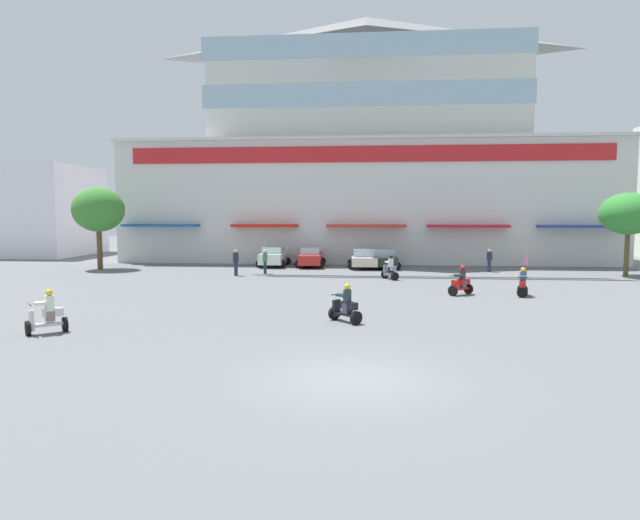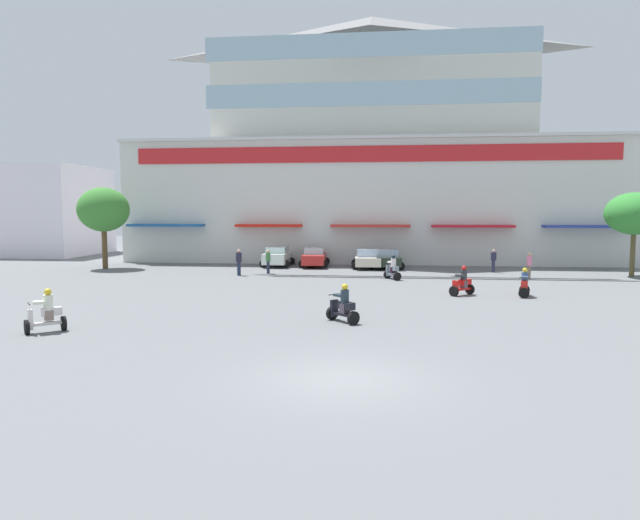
# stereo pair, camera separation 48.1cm
# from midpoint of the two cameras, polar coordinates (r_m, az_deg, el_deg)

# --- Properties ---
(ground_plane) EXTENTS (128.00, 128.00, 0.00)m
(ground_plane) POSITION_cam_midpoint_polar(r_m,az_deg,el_deg) (27.22, 3.67, -4.00)
(ground_plane) COLOR slate
(colonial_building) EXTENTS (40.96, 16.80, 21.33)m
(colonial_building) POSITION_cam_midpoint_polar(r_m,az_deg,el_deg) (50.26, 4.49, 10.75)
(colonial_building) COLOR silver
(colonial_building) RESTS_ON ground
(flank_building_left) EXTENTS (10.30, 9.86, 8.61)m
(flank_building_left) POSITION_cam_midpoint_polar(r_m,az_deg,el_deg) (60.87, -27.67, 4.53)
(flank_building_left) COLOR white
(flank_building_left) RESTS_ON ground
(plaza_tree_0) EXTENTS (3.78, 3.44, 6.03)m
(plaza_tree_0) POSITION_cam_midpoint_polar(r_m,az_deg,el_deg) (43.82, -22.24, 4.81)
(plaza_tree_0) COLOR brown
(plaza_tree_0) RESTS_ON ground
(plaza_tree_1) EXTENTS (3.62, 3.86, 5.50)m
(plaza_tree_1) POSITION_cam_midpoint_polar(r_m,az_deg,el_deg) (41.40, 28.99, 4.20)
(plaza_tree_1) COLOR brown
(plaza_tree_1) RESTS_ON ground
(parked_car_0) EXTENTS (2.33, 3.95, 1.52)m
(parked_car_0) POSITION_cam_midpoint_polar(r_m,az_deg,el_deg) (42.94, -5.13, 0.37)
(parked_car_0) COLOR white
(parked_car_0) RESTS_ON ground
(parked_car_1) EXTENTS (2.41, 4.41, 1.47)m
(parked_car_1) POSITION_cam_midpoint_polar(r_m,az_deg,el_deg) (42.60, -1.30, 0.32)
(parked_car_1) COLOR red
(parked_car_1) RESTS_ON ground
(parked_car_2) EXTENTS (2.56, 3.89, 1.45)m
(parked_car_2) POSITION_cam_midpoint_polar(r_m,az_deg,el_deg) (41.46, 4.23, 0.15)
(parked_car_2) COLOR beige
(parked_car_2) RESTS_ON ground
(parked_car_3) EXTENTS (2.58, 3.94, 1.42)m
(parked_car_3) POSITION_cam_midpoint_polar(r_m,az_deg,el_deg) (41.63, 6.22, 0.14)
(parked_car_3) COLOR black
(parked_car_3) RESTS_ON ground
(scooter_rider_0) EXTENTS (1.38, 1.34, 1.52)m
(scooter_rider_0) POSITION_cam_midpoint_polar(r_m,az_deg,el_deg) (29.12, 13.93, -2.32)
(scooter_rider_0) COLOR black
(scooter_rider_0) RESTS_ON ground
(scooter_rider_2) EXTENTS (1.34, 1.26, 1.57)m
(scooter_rider_2) POSITION_cam_midpoint_polar(r_m,az_deg,el_deg) (21.78, -26.96, -5.10)
(scooter_rider_2) COLOR black
(scooter_rider_2) RESTS_ON ground
(scooter_rider_3) EXTENTS (0.85, 1.42, 1.45)m
(scooter_rider_3) POSITION_cam_midpoint_polar(r_m,az_deg,el_deg) (29.65, 19.77, -2.37)
(scooter_rider_3) COLOR black
(scooter_rider_3) RESTS_ON ground
(scooter_rider_4) EXTENTS (1.36, 1.37, 1.52)m
(scooter_rider_4) POSITION_cam_midpoint_polar(r_m,az_deg,el_deg) (21.38, 2.01, -4.81)
(scooter_rider_4) COLOR black
(scooter_rider_4) RESTS_ON ground
(scooter_rider_5) EXTENTS (1.11, 1.42, 1.56)m
(scooter_rider_5) POSITION_cam_midpoint_polar(r_m,az_deg,el_deg) (34.88, 6.86, -0.94)
(scooter_rider_5) COLOR black
(scooter_rider_5) RESTS_ON ground
(pedestrian_0) EXTENTS (0.37, 0.37, 1.70)m
(pedestrian_0) POSITION_cam_midpoint_polar(r_m,az_deg,el_deg) (37.25, 20.13, -0.32)
(pedestrian_0) COLOR #7C6655
(pedestrian_0) RESTS_ON ground
(pedestrian_1) EXTENTS (0.50, 0.50, 1.62)m
(pedestrian_1) POSITION_cam_midpoint_polar(r_m,az_deg,el_deg) (40.52, 16.78, 0.09)
(pedestrian_1) COLOR #292C42
(pedestrian_1) RESTS_ON ground
(pedestrian_2) EXTENTS (0.42, 0.42, 1.75)m
(pedestrian_2) POSITION_cam_midpoint_polar(r_m,az_deg,el_deg) (37.03, -9.06, -0.09)
(pedestrian_2) COLOR #222A43
(pedestrian_2) RESTS_ON ground
(pedestrian_3) EXTENTS (0.41, 0.41, 1.66)m
(pedestrian_3) POSITION_cam_midpoint_polar(r_m,az_deg,el_deg) (37.86, -6.07, 0.00)
(pedestrian_3) COLOR #272E42
(pedestrian_3) RESTS_ON ground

